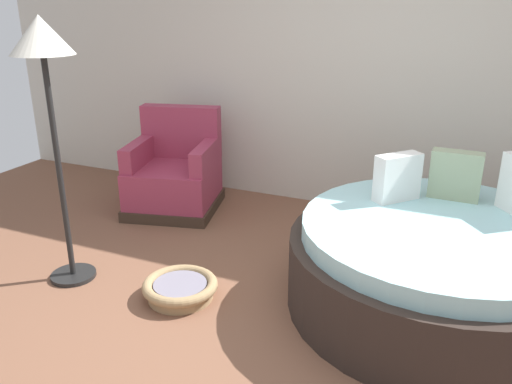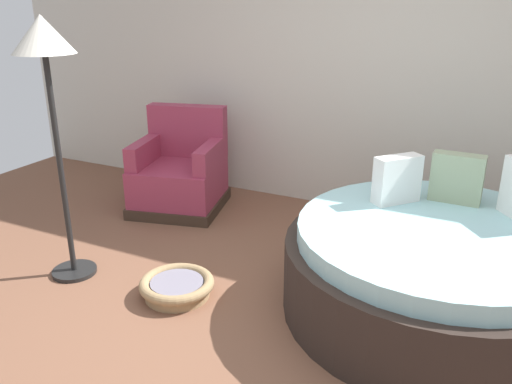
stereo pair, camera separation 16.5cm
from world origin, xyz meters
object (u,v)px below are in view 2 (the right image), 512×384
at_px(round_daybed, 436,269).
at_px(floor_lamp, 46,61).
at_px(red_armchair, 181,174).
at_px(pet_basket, 177,286).

relative_size(round_daybed, floor_lamp, 1.05).
xyz_separation_m(red_armchair, pet_basket, (0.89, -1.39, -0.26)).
xyz_separation_m(pet_basket, floor_lamp, (-0.86, -0.07, 1.46)).
relative_size(pet_basket, floor_lamp, 0.28).
height_order(pet_basket, floor_lamp, floor_lamp).
bearing_deg(red_armchair, round_daybed, -17.97).
xyz_separation_m(round_daybed, floor_lamp, (-2.45, -0.66, 1.23)).
bearing_deg(floor_lamp, round_daybed, 15.00).
bearing_deg(round_daybed, red_armchair, 162.03).
relative_size(round_daybed, red_armchair, 1.98).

